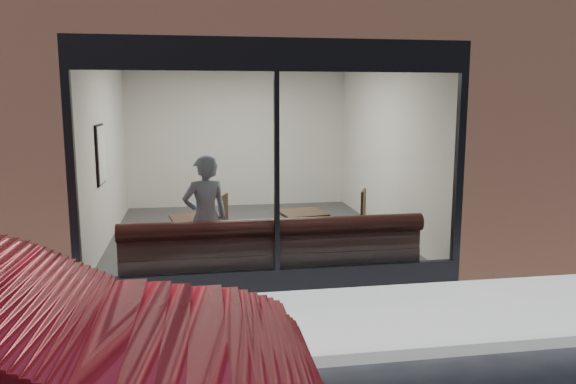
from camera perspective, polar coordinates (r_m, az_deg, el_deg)
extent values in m
plane|color=black|center=(5.54, 2.21, -17.05)|extent=(120.00, 120.00, 0.00)
cube|color=gray|center=(6.43, 0.32, -13.08)|extent=(40.00, 2.00, 0.01)
cube|color=gray|center=(5.47, 2.33, -16.72)|extent=(40.00, 0.10, 0.12)
cube|color=brown|center=(13.16, -21.69, 5.03)|extent=(2.50, 12.00, 3.20)
cube|color=brown|center=(13.74, 10.74, 5.69)|extent=(2.50, 12.00, 3.20)
cube|color=brown|center=(15.91, -6.02, 6.31)|extent=(5.00, 6.00, 3.20)
plane|color=#2D2D30|center=(10.20, -3.62, -4.44)|extent=(6.00, 6.00, 0.00)
plane|color=white|center=(9.93, -3.81, 13.61)|extent=(6.00, 6.00, 0.00)
plane|color=silver|center=(12.91, -5.12, 5.59)|extent=(5.00, 0.00, 5.00)
plane|color=silver|center=(9.99, -18.09, 4.01)|extent=(0.00, 6.00, 6.00)
plane|color=silver|center=(10.50, 9.97, 4.58)|extent=(0.00, 6.00, 6.00)
cube|color=black|center=(7.35, -1.12, -8.94)|extent=(5.00, 0.10, 0.30)
cube|color=black|center=(7.00, -1.20, 13.79)|extent=(5.00, 0.10, 0.40)
cube|color=black|center=(7.04, -1.16, 1.93)|extent=(0.06, 0.10, 2.50)
plane|color=white|center=(7.01, -1.12, 1.90)|extent=(4.80, 0.00, 4.80)
cube|color=#331712|center=(7.71, -1.58, -7.48)|extent=(4.00, 0.55, 0.45)
imported|color=#889EB3|center=(7.76, -8.38, -2.59)|extent=(0.72, 0.57, 1.73)
cube|color=#2F1F12|center=(8.36, -9.87, -2.63)|extent=(0.66, 0.66, 0.04)
cube|color=#2F1F12|center=(8.58, 1.47, -2.17)|extent=(0.74, 0.74, 0.04)
cube|color=#2F1F12|center=(9.26, -7.63, -4.56)|extent=(0.51, 0.51, 0.04)
cube|color=#2F1F12|center=(9.68, 6.47, -3.91)|extent=(0.60, 0.60, 0.04)
cube|color=white|center=(9.34, -18.42, 3.64)|extent=(0.02, 0.67, 0.89)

